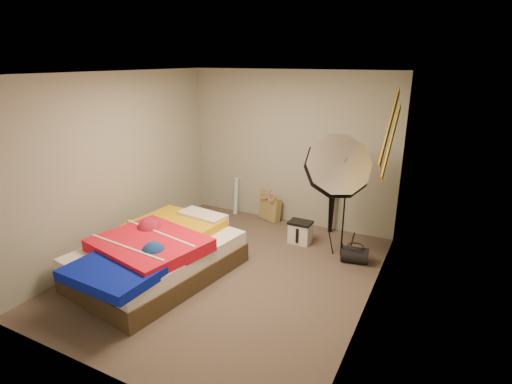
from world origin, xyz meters
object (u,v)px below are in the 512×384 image
Objects in this scene: camera_tripod at (332,188)px; bed at (158,255)px; photo_umbrella at (337,167)px; wrapping_roll at (236,196)px; duffel_bag at (355,255)px; tote_bag at (270,208)px; camera_case at (300,233)px.

bed is at bearing -123.83° from camera_tripod.
photo_umbrella is 1.09m from camera_tripod.
bed is at bearing -85.20° from wrapping_roll.
wrapping_roll reaches higher than duffel_bag.
bed is 1.24× the size of photo_umbrella.
wrapping_roll reaches higher than bed.
tote_bag is 0.32× the size of camera_tripod.
camera_tripod reaches higher than camera_case.
photo_umbrella is at bearing -71.62° from camera_tripod.
camera_tripod reaches higher than bed.
camera_case is 0.24× the size of camera_tripod.
wrapping_roll is 0.51× the size of camera_tripod.
duffel_bag is (0.89, -0.24, -0.05)m from camera_case.
camera_tripod is at bearing 56.17° from bed.
photo_umbrella reaches higher than wrapping_roll.
camera_case is at bearing 155.39° from duffel_bag.
photo_umbrella is at bearing -9.09° from tote_bag.
wrapping_roll is at bearing 156.06° from photo_umbrella.
camera_tripod is at bearing 108.38° from photo_umbrella.
bed is (-0.48, -2.35, 0.09)m from tote_bag.
wrapping_roll is at bearing 178.95° from camera_tripod.
camera_tripod is at bearing 116.32° from duffel_bag.
tote_bag is at bearing 78.49° from bed.
duffel_bag is at bearing -14.40° from camera_case.
camera_tripod is (-0.29, 0.87, -0.58)m from photo_umbrella.
photo_umbrella reaches higher than duffel_bag.
duffel_bag is 1.20m from camera_tripod.
photo_umbrella is (-0.31, -0.04, 1.21)m from duffel_bag.
camera_tripod reaches higher than tote_bag.
duffel_bag is 2.63m from bed.
wrapping_roll is at bearing 157.60° from camera_case.
camera_case is 0.87× the size of duffel_bag.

